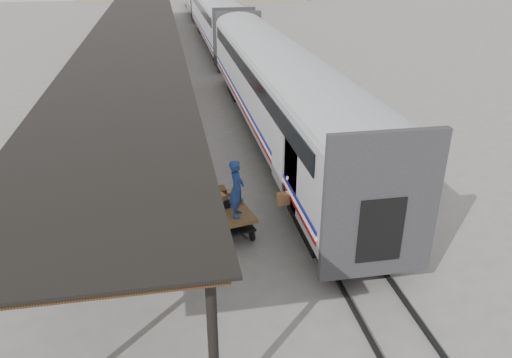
{
  "coord_description": "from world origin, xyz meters",
  "views": [
    {
      "loc": [
        -1.84,
        -14.1,
        8.56
      ],
      "look_at": [
        0.79,
        0.29,
        1.7
      ],
      "focal_mm": 35.0,
      "sensor_mm": 36.0,
      "label": 1
    }
  ],
  "objects": [
    {
      "name": "rails",
      "position": [
        3.2,
        34.0,
        0.06
      ],
      "size": [
        1.54,
        150.0,
        0.12
      ],
      "color": "black",
      "rests_on": "ground"
    },
    {
      "name": "canopy",
      "position": [
        -3.4,
        24.0,
        4.0
      ],
      "size": [
        4.9,
        64.3,
        4.15
      ],
      "color": "#422B19",
      "rests_on": "ground"
    },
    {
      "name": "porter",
      "position": [
        0.05,
        -0.49,
        1.8
      ],
      "size": [
        0.6,
        0.77,
        1.87
      ],
      "primitive_type": "imported",
      "rotation": [
        0.0,
        0.0,
        1.33
      ],
      "color": "navy",
      "rests_on": "baggage_cart"
    },
    {
      "name": "baggage_cart",
      "position": [
        -0.2,
        0.16,
        0.65
      ],
      "size": [
        1.73,
        2.61,
        0.86
      ],
      "rotation": [
        0.0,
        0.0,
        0.21
      ],
      "color": "brown",
      "rests_on": "ground"
    },
    {
      "name": "suitcase_stack",
      "position": [
        -0.39,
        0.43,
        1.04
      ],
      "size": [
        1.27,
        1.23,
        0.44
      ],
      "rotation": [
        0.0,
        0.0,
        0.21
      ],
      "color": "#353538",
      "rests_on": "baggage_cart"
    },
    {
      "name": "pedestrian",
      "position": [
        -3.25,
        18.11,
        0.78
      ],
      "size": [
        0.96,
        0.54,
        1.55
      ],
      "primitive_type": "imported",
      "rotation": [
        0.0,
        0.0,
        2.95
      ],
      "color": "black",
      "rests_on": "ground"
    },
    {
      "name": "luggage_tug",
      "position": [
        -1.24,
        17.32,
        0.66
      ],
      "size": [
        1.23,
        1.76,
        1.44
      ],
      "rotation": [
        0.0,
        0.0,
        0.15
      ],
      "color": "maroon",
      "rests_on": "ground"
    },
    {
      "name": "train",
      "position": [
        3.19,
        33.79,
        2.69
      ],
      "size": [
        3.45,
        76.01,
        4.01
      ],
      "color": "silver",
      "rests_on": "ground"
    },
    {
      "name": "ground",
      "position": [
        0.0,
        0.0,
        0.0
      ],
      "size": [
        160.0,
        160.0,
        0.0
      ],
      "primitive_type": "plane",
      "color": "slate",
      "rests_on": "ground"
    }
  ]
}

